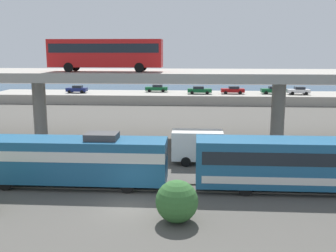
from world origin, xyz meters
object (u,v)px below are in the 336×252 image
(service_truck_west, at_px, (207,146))
(parked_car_4, at_px, (299,91))
(train_coach_lead, at_px, (336,163))
(parked_car_3, at_px, (77,89))
(train_locomotive, at_px, (61,158))
(parked_car_5, at_px, (157,88))
(transit_bus_on_overpass, at_px, (106,52))
(parked_car_1, at_px, (273,90))
(parked_car_0, at_px, (233,90))
(parked_car_2, at_px, (199,90))

(service_truck_west, bearing_deg, parked_car_4, 66.23)
(train_coach_lead, bearing_deg, parked_car_3, -55.86)
(service_truck_west, distance_m, parked_car_4, 46.85)
(train_locomotive, height_order, parked_car_5, train_locomotive)
(train_coach_lead, distance_m, transit_bus_on_overpass, 25.36)
(parked_car_3, height_order, parked_car_5, same)
(train_locomotive, xyz_separation_m, parked_car_3, (-13.41, 49.88, 0.36))
(train_coach_lead, relative_size, parked_car_5, 4.49)
(parked_car_1, bearing_deg, parked_car_0, 2.93)
(parked_car_0, bearing_deg, parked_car_5, -10.38)
(transit_bus_on_overpass, relative_size, parked_car_5, 2.66)
(parked_car_2, height_order, parked_car_4, same)
(train_coach_lead, bearing_deg, parked_car_0, -86.84)
(parked_car_5, bearing_deg, parked_car_3, 10.99)
(transit_bus_on_overpass, distance_m, parked_car_3, 39.43)
(parked_car_0, height_order, parked_car_1, same)
(train_locomotive, xyz_separation_m, parked_car_4, (30.18, 49.69, 0.36))
(parked_car_5, bearing_deg, train_coach_lead, 108.80)
(parked_car_0, bearing_deg, service_truck_west, 81.68)
(train_locomotive, height_order, parked_car_2, train_locomotive)
(train_coach_lead, height_order, parked_car_0, train_coach_lead)
(parked_car_3, distance_m, parked_car_5, 16.10)
(parked_car_2, xyz_separation_m, parked_car_3, (-24.49, 0.25, -0.00))
(service_truck_west, bearing_deg, transit_bus_on_overpass, 146.76)
(transit_bus_on_overpass, xyz_separation_m, parked_car_3, (-14.05, 36.07, -7.48))
(parked_car_2, bearing_deg, parked_car_1, 3.68)
(parked_car_1, bearing_deg, parked_car_5, -5.91)
(parked_car_2, relative_size, parked_car_4, 1.13)
(parked_car_2, xyz_separation_m, parked_car_4, (19.10, 0.06, -0.00))
(parked_car_1, relative_size, parked_car_4, 1.09)
(transit_bus_on_overpass, height_order, parked_car_0, transit_bus_on_overpass)
(service_truck_west, distance_m, parked_car_5, 46.99)
(train_coach_lead, xyz_separation_m, transit_bus_on_overpass, (-19.77, 13.81, 7.86))
(service_truck_west, bearing_deg, train_coach_lead, -36.82)
(transit_bus_on_overpass, relative_size, parked_car_0, 2.64)
(service_truck_west, distance_m, parked_car_3, 49.65)
(parked_car_0, xyz_separation_m, parked_car_4, (12.54, -0.47, -0.00))
(train_locomotive, height_order, parked_car_1, train_locomotive)
(parked_car_2, xyz_separation_m, parked_car_5, (-8.69, 3.32, -0.00))
(parked_car_2, relative_size, parked_car_3, 1.16)
(service_truck_west, height_order, parked_car_3, parked_car_3)
(transit_bus_on_overpass, height_order, parked_car_1, transit_bus_on_overpass)
(parked_car_2, bearing_deg, parked_car_0, 4.59)
(train_locomotive, distance_m, transit_bus_on_overpass, 15.89)
(train_locomotive, relative_size, parked_car_3, 3.88)
(train_locomotive, xyz_separation_m, parked_car_0, (17.64, 50.15, 0.36))
(parked_car_5, bearing_deg, parked_car_0, 169.62)
(parked_car_0, bearing_deg, train_locomotive, 70.62)
(train_coach_lead, bearing_deg, train_locomotive, 0.00)
(train_locomotive, height_order, parked_car_3, train_locomotive)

